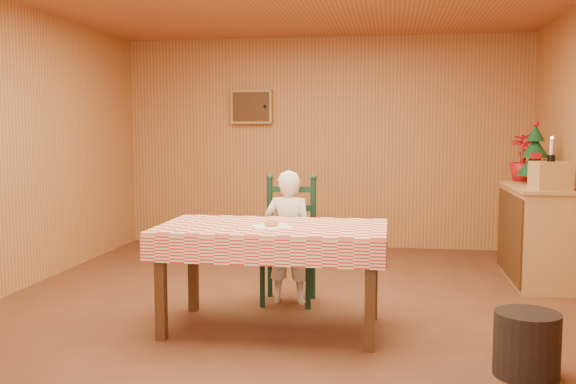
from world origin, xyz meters
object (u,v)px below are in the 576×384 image
object	(u,v)px
crate	(550,176)
christmas_tree	(535,155)
shelf_unit	(537,234)
ladder_chair	(289,243)
dining_table	(273,236)
seated_child	(288,237)
storage_bin	(527,344)

from	to	relation	value
crate	christmas_tree	xyz separation A→B (m)	(-0.00, 0.65, 0.16)
shelf_unit	crate	bearing A→B (deg)	-88.77
ladder_chair	crate	bearing A→B (deg)	16.39
dining_table	crate	bearing A→B (deg)	32.80
seated_child	christmas_tree	size ratio (longest dim) A/B	1.81
dining_table	christmas_tree	xyz separation A→B (m)	(2.25, 2.10, 0.52)
christmas_tree	storage_bin	xyz separation A→B (m)	(-0.59, -2.75, -1.02)
seated_child	crate	world-z (taller)	crate
christmas_tree	crate	bearing A→B (deg)	-90.00
christmas_tree	shelf_unit	bearing A→B (deg)	-91.98
shelf_unit	dining_table	bearing A→B (deg)	-140.45
christmas_tree	seated_child	bearing A→B (deg)	-148.67
seated_child	storage_bin	world-z (taller)	seated_child
seated_child	crate	bearing A→B (deg)	-162.29
storage_bin	shelf_unit	bearing A→B (deg)	76.90
shelf_unit	storage_bin	size ratio (longest dim) A/B	3.22
shelf_unit	christmas_tree	xyz separation A→B (m)	(0.01, 0.25, 0.74)
crate	christmas_tree	bearing A→B (deg)	90.00
storage_bin	crate	bearing A→B (deg)	74.30
christmas_tree	storage_bin	distance (m)	2.99
seated_child	storage_bin	distance (m)	2.19
ladder_chair	christmas_tree	bearing A→B (deg)	30.26
seated_child	crate	xyz separation A→B (m)	(2.25, 0.72, 0.49)
ladder_chair	storage_bin	distance (m)	2.22
dining_table	ladder_chair	distance (m)	0.81
dining_table	christmas_tree	bearing A→B (deg)	43.04
ladder_chair	christmas_tree	size ratio (longest dim) A/B	1.74
ladder_chair	christmas_tree	xyz separation A→B (m)	(2.25, 1.31, 0.71)
crate	christmas_tree	world-z (taller)	christmas_tree
seated_child	crate	size ratio (longest dim) A/B	3.75
ladder_chair	storage_bin	bearing A→B (deg)	-41.10
crate	storage_bin	world-z (taller)	crate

